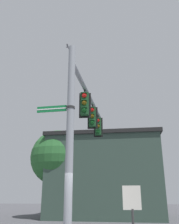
# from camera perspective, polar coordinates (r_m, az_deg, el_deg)

# --- Properties ---
(signal_pole) EXTENTS (0.26, 0.26, 7.21)m
(signal_pole) POSITION_cam_1_polar(r_m,az_deg,el_deg) (8.15, -4.69, -6.47)
(signal_pole) COLOR gray
(signal_pole) RESTS_ON ground
(mast_arm) EXTENTS (1.03, 7.70, 0.21)m
(mast_arm) POSITION_cam_1_polar(r_m,az_deg,el_deg) (12.62, 0.29, 2.96)
(mast_arm) COLOR gray
(traffic_light_nearest_pole) EXTENTS (0.54, 0.49, 1.31)m
(traffic_light_nearest_pole) POSITION_cam_1_polar(r_m,az_deg,el_deg) (10.93, -1.17, 1.97)
(traffic_light_nearest_pole) COLOR black
(traffic_light_mid_inner) EXTENTS (0.54, 0.49, 1.31)m
(traffic_light_mid_inner) POSITION_cam_1_polar(r_m,az_deg,el_deg) (12.78, 0.68, -1.13)
(traffic_light_mid_inner) COLOR black
(traffic_light_mid_outer) EXTENTS (0.54, 0.49, 1.31)m
(traffic_light_mid_outer) POSITION_cam_1_polar(r_m,az_deg,el_deg) (14.66, 2.06, -3.44)
(traffic_light_mid_outer) COLOR black
(street_name_sign) EXTENTS (1.39, 0.30, 0.22)m
(street_name_sign) POSITION_cam_1_polar(r_m,az_deg,el_deg) (8.56, -6.82, 0.86)
(street_name_sign) COLOR #147238
(bird_flying) EXTENTS (0.30, 0.47, 0.12)m
(bird_flying) POSITION_cam_1_polar(r_m,az_deg,el_deg) (14.02, -5.06, 15.14)
(bird_flying) COLOR gray
(storefront_building) EXTENTS (9.79, 8.91, 6.58)m
(storefront_building) POSITION_cam_1_polar(r_m,az_deg,el_deg) (21.93, 3.86, -14.95)
(storefront_building) COLOR #33473D
(storefront_building) RESTS_ON ground
(tree_by_storefront) EXTENTS (4.60, 4.60, 7.08)m
(tree_by_storefront) POSITION_cam_1_polar(r_m,az_deg,el_deg) (21.03, -7.50, -10.64)
(tree_by_storefront) COLOR #4C3823
(tree_by_storefront) RESTS_ON ground
(historical_marker) EXTENTS (0.60, 0.08, 2.13)m
(historical_marker) POSITION_cam_1_polar(r_m,az_deg,el_deg) (8.56, 10.12, -21.65)
(historical_marker) COLOR #333333
(historical_marker) RESTS_ON ground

